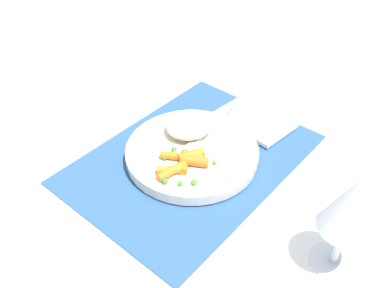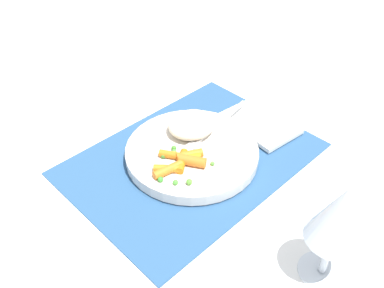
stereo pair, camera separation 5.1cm
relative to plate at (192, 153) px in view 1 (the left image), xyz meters
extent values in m
plane|color=white|center=(0.00, 0.00, -0.02)|extent=(2.40, 2.40, 0.00)
cube|color=#2D5684|center=(0.00, 0.00, -0.01)|extent=(0.42, 0.31, 0.01)
cylinder|color=silver|center=(0.00, 0.00, 0.00)|extent=(0.23, 0.23, 0.02)
ellipsoid|color=beige|center=(-0.03, -0.03, 0.03)|extent=(0.09, 0.08, 0.03)
cylinder|color=orange|center=(0.02, 0.02, 0.02)|extent=(0.04, 0.03, 0.01)
cylinder|color=orange|center=(0.07, 0.01, 0.02)|extent=(0.04, 0.04, 0.01)
cylinder|color=orange|center=(0.04, 0.02, 0.02)|extent=(0.05, 0.04, 0.01)
cylinder|color=orange|center=(0.07, 0.02, 0.02)|extent=(0.05, 0.02, 0.01)
cylinder|color=orange|center=(0.03, 0.03, 0.02)|extent=(0.04, 0.05, 0.02)
cylinder|color=orange|center=(0.02, 0.02, 0.02)|extent=(0.05, 0.03, 0.02)
cylinder|color=orange|center=(0.04, -0.01, 0.02)|extent=(0.03, 0.04, 0.01)
sphere|color=#5BAC3F|center=(0.01, 0.05, 0.01)|extent=(0.01, 0.01, 0.01)
sphere|color=green|center=(0.08, 0.00, 0.01)|extent=(0.01, 0.01, 0.01)
sphere|color=#548D41|center=(0.04, -0.01, 0.01)|extent=(0.01, 0.01, 0.01)
sphere|color=#479830|center=(0.03, -0.02, 0.01)|extent=(0.01, 0.01, 0.01)
sphere|color=green|center=(0.07, 0.02, 0.01)|extent=(0.01, 0.01, 0.01)
sphere|color=green|center=(0.09, 0.02, 0.01)|extent=(0.01, 0.01, 0.01)
sphere|color=green|center=(0.08, 0.04, 0.01)|extent=(0.01, 0.01, 0.01)
sphere|color=#56AC46|center=(0.03, -0.01, 0.01)|extent=(0.01, 0.01, 0.01)
sphere|color=#438C2E|center=(0.05, -0.02, 0.01)|extent=(0.01, 0.01, 0.01)
sphere|color=green|center=(0.02, 0.03, 0.01)|extent=(0.01, 0.01, 0.01)
sphere|color=#519D36|center=(0.05, -0.02, 0.01)|extent=(0.01, 0.01, 0.01)
sphere|color=#5BA436|center=(0.06, 0.06, 0.01)|extent=(0.01, 0.01, 0.01)
cube|color=silver|center=(0.01, 0.00, 0.01)|extent=(0.05, 0.02, 0.01)
cube|color=silver|center=(-0.09, -0.01, 0.01)|extent=(0.16, 0.03, 0.01)
cylinder|color=silver|center=(0.03, 0.29, -0.01)|extent=(0.06, 0.06, 0.00)
cylinder|color=silver|center=(0.03, 0.29, 0.02)|extent=(0.01, 0.01, 0.07)
cone|color=silver|center=(0.03, 0.29, 0.10)|extent=(0.07, 0.07, 0.09)
cube|color=white|center=(-0.16, 0.03, -0.01)|extent=(0.11, 0.15, 0.01)
camera|label=1|loc=(0.43, 0.37, 0.49)|focal=40.04mm
camera|label=2|loc=(0.40, 0.41, 0.49)|focal=40.04mm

